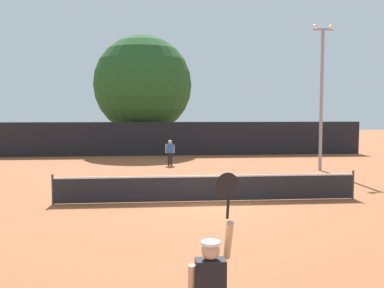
{
  "coord_description": "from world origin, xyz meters",
  "views": [
    {
      "loc": [
        -1.95,
        -15.16,
        3.26
      ],
      "look_at": [
        -0.38,
        2.2,
        1.95
      ],
      "focal_mm": 39.55,
      "sensor_mm": 36.0,
      "label": 1
    }
  ],
  "objects_px": {
    "tennis_ball": "(249,204)",
    "parked_car_near": "(90,139)",
    "player_serving": "(211,284)",
    "light_pole": "(322,88)",
    "player_receiving": "(170,150)",
    "large_tree": "(143,85)"
  },
  "relations": [
    {
      "from": "player_serving",
      "to": "tennis_ball",
      "type": "relative_size",
      "value": 36.75
    },
    {
      "from": "player_serving",
      "to": "parked_car_near",
      "type": "relative_size",
      "value": 0.57
    },
    {
      "from": "tennis_ball",
      "to": "parked_car_near",
      "type": "height_order",
      "value": "parked_car_near"
    },
    {
      "from": "large_tree",
      "to": "parked_car_near",
      "type": "bearing_deg",
      "value": 135.58
    },
    {
      "from": "tennis_ball",
      "to": "light_pole",
      "type": "xyz_separation_m",
      "value": [
        6.0,
        8.42,
        4.56
      ]
    },
    {
      "from": "large_tree",
      "to": "parked_car_near",
      "type": "xyz_separation_m",
      "value": [
        -5.1,
        5.0,
        -4.75
      ]
    },
    {
      "from": "tennis_ball",
      "to": "parked_car_near",
      "type": "relative_size",
      "value": 0.02
    },
    {
      "from": "parked_car_near",
      "to": "light_pole",
      "type": "bearing_deg",
      "value": -41.68
    },
    {
      "from": "player_serving",
      "to": "light_pole",
      "type": "xyz_separation_m",
      "value": [
        8.6,
        17.74,
        3.5
      ]
    },
    {
      "from": "light_pole",
      "to": "parked_car_near",
      "type": "xyz_separation_m",
      "value": [
        -15.29,
        17.66,
        -3.82
      ]
    },
    {
      "from": "light_pole",
      "to": "tennis_ball",
      "type": "bearing_deg",
      "value": -125.46
    },
    {
      "from": "large_tree",
      "to": "parked_car_near",
      "type": "height_order",
      "value": "large_tree"
    },
    {
      "from": "player_receiving",
      "to": "light_pole",
      "type": "distance_m",
      "value": 9.58
    },
    {
      "from": "parked_car_near",
      "to": "player_receiving",
      "type": "bearing_deg",
      "value": -57.16
    },
    {
      "from": "light_pole",
      "to": "parked_car_near",
      "type": "bearing_deg",
      "value": 130.89
    },
    {
      "from": "player_receiving",
      "to": "parked_car_near",
      "type": "bearing_deg",
      "value": -64.59
    },
    {
      "from": "tennis_ball",
      "to": "large_tree",
      "type": "relative_size",
      "value": 0.01
    },
    {
      "from": "player_serving",
      "to": "parked_car_near",
      "type": "distance_m",
      "value": 36.03
    },
    {
      "from": "tennis_ball",
      "to": "parked_car_near",
      "type": "xyz_separation_m",
      "value": [
        -9.29,
        26.09,
        0.74
      ]
    },
    {
      "from": "light_pole",
      "to": "player_receiving",
      "type": "bearing_deg",
      "value": 160.23
    },
    {
      "from": "tennis_ball",
      "to": "large_tree",
      "type": "distance_m",
      "value": 22.19
    },
    {
      "from": "tennis_ball",
      "to": "light_pole",
      "type": "height_order",
      "value": "light_pole"
    }
  ]
}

